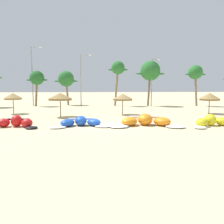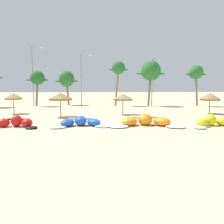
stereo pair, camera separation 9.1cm
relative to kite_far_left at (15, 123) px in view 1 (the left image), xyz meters
name	(u,v)px [view 1 (the left image)]	position (x,y,z in m)	size (l,w,h in m)	color
ground_plane	(112,125)	(8.53, 0.34, -0.40)	(260.00, 260.00, 0.00)	beige
kite_far_left	(15,123)	(0.00, 0.00, 0.00)	(4.69, 2.36, 1.04)	black
kite_left	(81,122)	(5.68, 0.12, -0.06)	(5.59, 2.72, 0.89)	white
kite_left_of_center	(146,121)	(11.56, -0.09, 0.01)	(6.91, 3.45, 1.05)	white
kite_center	(212,122)	(17.46, -0.81, 0.01)	(4.85, 2.70, 1.06)	white
beach_umbrella_near_van	(13,96)	(-3.71, 10.09, 1.90)	(2.28, 2.28, 2.73)	brown
beach_umbrella_middle	(60,97)	(2.92, 6.55, 1.99)	(2.81, 2.81, 2.81)	brown
beach_umbrella_near_palms	(123,97)	(10.48, 8.13, 1.84)	(2.55, 2.55, 2.66)	brown
beach_umbrella_outermost	(210,97)	(21.94, 8.19, 1.85)	(2.64, 2.64, 2.74)	brown
palm_left	(37,78)	(-3.50, 21.71, 4.64)	(3.86, 2.57, 6.44)	brown
palm_left_of_gap	(66,79)	(1.42, 24.08, 4.62)	(4.59, 3.06, 6.62)	#7F6647
palm_center_left	(118,69)	(11.25, 21.61, 6.44)	(3.71, 2.47, 8.29)	#7F6647
palm_center_right	(150,71)	(17.16, 20.90, 6.02)	(5.49, 3.66, 8.32)	brown
palm_right_of_gap	(195,73)	(25.33, 19.99, 5.65)	(3.92, 2.61, 7.51)	#7F6647
lamppost_west	(33,74)	(-4.34, 22.34, 5.56)	(2.04, 0.24, 10.76)	gray
lamppost_west_center	(82,77)	(4.53, 22.18, 4.92)	(2.11, 0.24, 9.48)	gray
lamppost_east_center	(152,80)	(17.33, 19.95, 4.37)	(1.56, 0.24, 8.52)	gray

